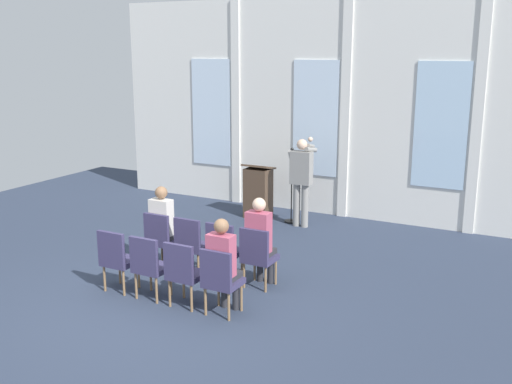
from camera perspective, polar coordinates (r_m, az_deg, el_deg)
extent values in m
plane|color=#2D384C|center=(8.31, -10.35, -11.49)|extent=(15.35, 15.35, 0.00)
cube|color=silver|center=(12.75, 5.84, 8.01)|extent=(9.68, 0.10, 4.54)
cube|color=silver|center=(13.88, -4.29, 7.58)|extent=(1.01, 0.04, 2.43)
cube|color=silver|center=(13.53, -1.92, 8.39)|extent=(0.20, 0.08, 4.54)
cube|color=silver|center=(12.71, 5.71, 7.00)|extent=(1.01, 0.04, 2.43)
cube|color=silver|center=(12.47, 8.55, 7.80)|extent=(0.20, 0.08, 4.54)
cube|color=silver|center=(11.99, 17.27, 6.07)|extent=(1.01, 0.04, 2.43)
cube|color=silver|center=(11.87, 20.46, 6.82)|extent=(0.20, 0.08, 4.54)
cylinder|color=gray|center=(11.98, 3.90, -1.22)|extent=(0.14, 0.14, 0.87)
cylinder|color=gray|center=(11.91, 4.69, -1.32)|extent=(0.14, 0.14, 0.87)
cube|color=gray|center=(11.78, 4.36, 2.32)|extent=(0.42, 0.22, 0.65)
cube|color=#26663F|center=(11.86, 4.59, 2.79)|extent=(0.06, 0.01, 0.39)
sphere|color=beige|center=(11.70, 4.42, 4.55)|extent=(0.21, 0.21, 0.21)
cylinder|color=gray|center=(11.92, 3.47, 3.00)|extent=(0.09, 0.28, 0.45)
cylinder|color=gray|center=(11.78, 5.28, 4.06)|extent=(0.15, 0.36, 0.15)
cylinder|color=gray|center=(11.91, 5.26, 4.39)|extent=(0.11, 0.34, 0.15)
sphere|color=beige|center=(12.18, 5.23, 5.04)|extent=(0.10, 0.10, 0.10)
cylinder|color=black|center=(12.34, 3.38, -2.81)|extent=(0.28, 0.28, 0.03)
cylinder|color=black|center=(12.15, 3.43, 0.54)|extent=(0.02, 0.02, 1.45)
sphere|color=#262626|center=(12.00, 3.48, 4.10)|extent=(0.07, 0.07, 0.07)
cube|color=#4C3828|center=(12.54, 0.20, -0.10)|extent=(0.52, 0.40, 1.05)
cube|color=#4C3828|center=(12.44, 0.25, 2.45)|extent=(0.60, 0.48, 0.14)
cylinder|color=olive|center=(9.94, -7.31, -5.88)|extent=(0.04, 0.04, 0.40)
cylinder|color=olive|center=(10.14, -8.98, -5.54)|extent=(0.04, 0.04, 0.40)
cylinder|color=olive|center=(9.68, -8.46, -6.46)|extent=(0.04, 0.04, 0.40)
cylinder|color=olive|center=(9.88, -10.16, -6.09)|extent=(0.04, 0.04, 0.40)
cube|color=#383356|center=(9.83, -8.78, -4.67)|extent=(0.46, 0.44, 0.08)
cube|color=#383356|center=(9.60, -9.51, -3.44)|extent=(0.46, 0.06, 0.46)
cylinder|color=#2D2D33|center=(10.09, -8.54, -5.50)|extent=(0.10, 0.10, 0.44)
cylinder|color=#2D2D33|center=(9.99, -7.70, -5.67)|extent=(0.10, 0.10, 0.44)
cube|color=#2D2D33|center=(9.86, -8.58, -4.24)|extent=(0.34, 0.36, 0.12)
cube|color=silver|center=(9.67, -9.04, -2.41)|extent=(0.36, 0.20, 0.59)
sphere|color=#8C6647|center=(9.58, -9.06, -0.05)|extent=(0.20, 0.20, 0.20)
cylinder|color=olive|center=(9.63, -4.43, -6.45)|extent=(0.04, 0.04, 0.40)
cylinder|color=olive|center=(9.81, -6.22, -6.09)|extent=(0.04, 0.04, 0.40)
cylinder|color=olive|center=(9.36, -5.54, -7.07)|extent=(0.04, 0.04, 0.40)
cylinder|color=olive|center=(9.55, -7.36, -6.69)|extent=(0.04, 0.04, 0.40)
cube|color=#383356|center=(9.51, -5.92, -5.21)|extent=(0.46, 0.44, 0.08)
cube|color=#383356|center=(9.27, -6.61, -3.96)|extent=(0.46, 0.06, 0.46)
cylinder|color=olive|center=(9.35, -1.36, -7.04)|extent=(0.04, 0.04, 0.40)
cylinder|color=olive|center=(9.52, -3.27, -6.67)|extent=(0.04, 0.04, 0.40)
cylinder|color=olive|center=(9.07, -2.41, -7.70)|extent=(0.04, 0.04, 0.40)
cylinder|color=olive|center=(9.25, -4.36, -7.31)|extent=(0.04, 0.04, 0.40)
cube|color=#383356|center=(9.21, -2.87, -5.78)|extent=(0.46, 0.44, 0.08)
cube|color=#383356|center=(8.97, -3.51, -4.50)|extent=(0.46, 0.06, 0.46)
cylinder|color=olive|center=(9.09, 1.89, -7.64)|extent=(0.04, 0.04, 0.40)
cylinder|color=olive|center=(9.25, -0.13, -7.27)|extent=(0.04, 0.04, 0.40)
cylinder|color=olive|center=(8.81, 0.92, -8.35)|extent=(0.04, 0.04, 0.40)
cylinder|color=olive|center=(8.97, -1.16, -7.95)|extent=(0.04, 0.04, 0.40)
cube|color=#383356|center=(8.94, 0.38, -6.36)|extent=(0.46, 0.44, 0.08)
cube|color=#383356|center=(8.70, -0.19, -5.07)|extent=(0.46, 0.06, 0.46)
cylinder|color=#2D2D33|center=(9.21, 0.40, -7.23)|extent=(0.10, 0.10, 0.44)
cylinder|color=#2D2D33|center=(9.13, 1.41, -7.41)|extent=(0.10, 0.10, 0.44)
cube|color=#2D2D33|center=(8.97, 0.56, -5.89)|extent=(0.34, 0.36, 0.12)
cube|color=#B24C66|center=(8.77, 0.24, -3.86)|extent=(0.36, 0.20, 0.61)
sphere|color=beige|center=(8.67, 0.30, -1.21)|extent=(0.20, 0.20, 0.20)
cylinder|color=olive|center=(9.14, -11.16, -7.79)|extent=(0.04, 0.04, 0.40)
cylinder|color=olive|center=(9.36, -12.90, -7.37)|extent=(0.04, 0.04, 0.40)
cylinder|color=olive|center=(8.90, -12.54, -8.46)|extent=(0.04, 0.04, 0.40)
cylinder|color=olive|center=(9.12, -14.29, -8.00)|extent=(0.04, 0.04, 0.40)
cube|color=#383356|center=(9.05, -12.81, -6.48)|extent=(0.46, 0.44, 0.08)
cube|color=#383356|center=(8.82, -13.70, -5.19)|extent=(0.46, 0.06, 0.46)
cylinder|color=olive|center=(8.80, -8.16, -8.51)|extent=(0.04, 0.04, 0.40)
cylinder|color=olive|center=(9.01, -10.03, -8.06)|extent=(0.04, 0.04, 0.40)
cylinder|color=olive|center=(8.55, -9.50, -9.24)|extent=(0.04, 0.04, 0.40)
cylinder|color=olive|center=(8.76, -11.40, -8.76)|extent=(0.04, 0.04, 0.40)
cube|color=#383356|center=(8.69, -9.84, -7.17)|extent=(0.46, 0.44, 0.08)
cube|color=#383356|center=(8.46, -10.69, -5.85)|extent=(0.46, 0.06, 0.46)
cylinder|color=olive|center=(8.50, -4.91, -9.26)|extent=(0.04, 0.04, 0.40)
cylinder|color=olive|center=(8.68, -6.93, -8.79)|extent=(0.04, 0.04, 0.40)
cylinder|color=olive|center=(8.24, -6.20, -10.05)|extent=(0.04, 0.04, 0.40)
cylinder|color=olive|center=(8.43, -8.26, -9.55)|extent=(0.04, 0.04, 0.40)
cube|color=#383356|center=(8.37, -6.62, -7.89)|extent=(0.46, 0.44, 0.08)
cube|color=#383356|center=(8.13, -7.43, -6.54)|extent=(0.46, 0.06, 0.46)
cylinder|color=olive|center=(8.22, -1.41, -10.03)|extent=(0.04, 0.04, 0.40)
cylinder|color=olive|center=(8.39, -3.59, -9.55)|extent=(0.04, 0.04, 0.40)
cylinder|color=olive|center=(7.95, -2.62, -10.89)|extent=(0.04, 0.04, 0.40)
cylinder|color=olive|center=(8.12, -4.85, -10.37)|extent=(0.04, 0.04, 0.40)
cube|color=#383356|center=(8.07, -3.14, -8.64)|extent=(0.46, 0.44, 0.08)
cube|color=#383356|center=(7.82, -3.89, -7.27)|extent=(0.46, 0.06, 0.46)
cylinder|color=#2D2D33|center=(8.34, -3.02, -9.52)|extent=(0.10, 0.10, 0.44)
cylinder|color=#2D2D33|center=(8.26, -1.93, -9.76)|extent=(0.10, 0.10, 0.44)
cube|color=#2D2D33|center=(8.10, -2.93, -8.11)|extent=(0.34, 0.36, 0.12)
cube|color=#B24C66|center=(7.89, -3.37, -6.05)|extent=(0.36, 0.20, 0.57)
sphere|color=#8C6647|center=(7.78, -3.33, -3.29)|extent=(0.20, 0.20, 0.20)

